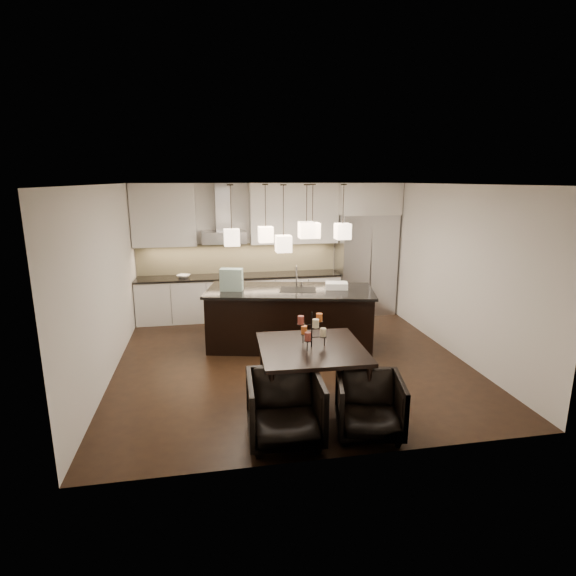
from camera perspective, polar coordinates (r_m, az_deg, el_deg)
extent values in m
cube|color=black|center=(7.48, 0.27, -9.03)|extent=(5.50, 5.50, 0.02)
cube|color=white|center=(6.90, 0.30, 13.12)|extent=(5.50, 5.50, 0.02)
cube|color=silver|center=(9.74, -2.67, 4.92)|extent=(5.50, 0.02, 2.80)
cube|color=silver|center=(4.47, 6.76, -5.69)|extent=(5.50, 0.02, 2.80)
cube|color=silver|center=(7.10, -22.17, 0.66)|extent=(0.02, 5.50, 2.80)
cube|color=silver|center=(8.02, 20.08, 2.23)|extent=(0.02, 5.50, 2.80)
cube|color=#B7B7BA|center=(9.92, 9.77, 3.00)|extent=(1.20, 0.72, 2.15)
cube|color=silver|center=(9.77, 10.10, 11.10)|extent=(1.26, 0.72, 0.65)
cube|color=silver|center=(9.55, -6.07, -1.20)|extent=(4.21, 0.62, 0.88)
cube|color=black|center=(9.45, -6.14, 1.50)|extent=(4.21, 0.66, 0.04)
cube|color=beige|center=(9.68, -6.32, 3.81)|extent=(4.21, 0.02, 0.63)
cube|color=silver|center=(9.42, -15.51, 8.90)|extent=(1.25, 0.35, 1.25)
cube|color=silver|center=(9.55, 0.76, 9.45)|extent=(1.85, 0.35, 1.25)
cube|color=#B7B7BA|center=(9.34, -8.13, 6.41)|extent=(0.90, 0.52, 0.24)
cube|color=#B7B7BA|center=(9.40, -8.28, 10.13)|extent=(0.30, 0.28, 0.96)
imported|color=silver|center=(9.38, -13.13, 1.46)|extent=(0.33, 0.33, 0.06)
cube|color=black|center=(7.90, 0.23, -3.93)|extent=(2.95, 1.68, 0.98)
cube|color=black|center=(7.76, 0.24, -0.34)|extent=(3.05, 1.79, 0.04)
cube|color=#255A42|center=(7.70, -7.19, 1.07)|extent=(0.41, 0.28, 0.38)
cube|color=silver|center=(7.84, 6.18, 0.31)|extent=(0.43, 0.34, 0.11)
cylinder|color=beige|center=(5.75, 4.48, -5.62)|extent=(0.08, 0.08, 0.11)
cylinder|color=#D16324|center=(5.82, 2.06, -5.33)|extent=(0.08, 0.08, 0.11)
cylinder|color=brown|center=(5.59, 2.54, -6.16)|extent=(0.08, 0.08, 0.11)
cylinder|color=#D16324|center=(5.78, 3.99, -3.75)|extent=(0.08, 0.08, 0.11)
cylinder|color=brown|center=(5.66, 1.64, -4.09)|extent=(0.08, 0.08, 0.11)
cylinder|color=beige|center=(5.54, 3.54, -4.50)|extent=(0.08, 0.08, 0.11)
imported|color=black|center=(5.18, -0.39, -15.06)|extent=(0.86, 0.88, 0.77)
imported|color=black|center=(5.40, 10.32, -14.46)|extent=(0.89, 0.90, 0.69)
cube|color=#FFDAB2|center=(7.18, -7.16, 6.39)|extent=(0.24, 0.24, 0.26)
cube|color=#FFDAB2|center=(7.66, -2.85, 6.80)|extent=(0.24, 0.24, 0.26)
cube|color=#FFDAB2|center=(7.34, 2.36, 7.37)|extent=(0.24, 0.24, 0.26)
cube|color=#FFDAB2|center=(7.82, 3.11, 7.31)|extent=(0.24, 0.24, 0.26)
cube|color=#FFDAB2|center=(7.62, 6.95, 7.16)|extent=(0.24, 0.24, 0.26)
cube|color=#FFDAB2|center=(7.14, -0.58, 5.64)|extent=(0.24, 0.24, 0.26)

